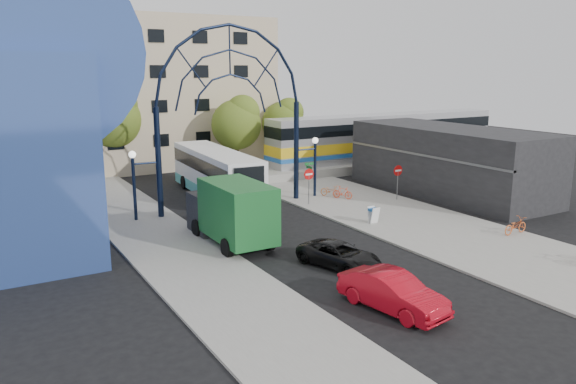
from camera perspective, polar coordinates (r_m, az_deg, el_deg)
ground at (r=26.72m, az=7.31°, el=-8.01°), size 120.00×120.00×0.00m
sidewalk_east at (r=34.61m, az=13.79°, el=-3.38°), size 8.00×56.00×0.12m
plaza_west at (r=28.75m, az=-10.65°, el=-6.50°), size 5.00×50.00×0.12m
gateway_arch at (r=37.08m, az=-5.88°, el=11.27°), size 13.64×0.44×12.10m
stop_sign at (r=38.33m, az=2.13°, el=1.48°), size 0.80×0.07×2.50m
do_not_enter_sign at (r=40.45m, az=11.10°, el=1.81°), size 0.76×0.07×2.48m
street_name_sign at (r=39.01m, az=2.15°, el=1.88°), size 0.70×0.70×2.80m
sandwich_board at (r=34.30m, az=8.67°, el=-2.12°), size 0.55×0.61×0.99m
commercial_block_east at (r=43.80m, az=16.05°, el=3.06°), size 6.00×16.00×5.00m
apartment_block at (r=57.44m, az=-12.89°, el=9.89°), size 20.00×12.10×14.00m
train_platform at (r=55.46m, az=9.84°, el=3.07°), size 32.00×5.00×0.80m
train_car at (r=55.12m, az=9.94°, el=5.63°), size 25.10×3.05×4.20m
tree_north_a at (r=50.69m, az=-5.12°, el=7.12°), size 4.48×4.48×7.00m
tree_north_b at (r=51.12m, az=-17.37°, el=7.40°), size 5.12×5.12×8.00m
tree_north_c at (r=55.27m, az=-0.34°, el=7.27°), size 4.16×4.16×6.50m
city_bus at (r=41.43m, az=-7.31°, el=1.94°), size 3.59×12.65×3.43m
green_truck at (r=30.37m, az=-5.88°, el=-2.01°), size 2.73×6.92×3.48m
black_suv at (r=27.05m, az=5.22°, el=-6.37°), size 3.10×4.62×1.18m
red_sedan at (r=22.61m, az=10.57°, el=-9.96°), size 2.34×4.80×1.52m
bike_near_a at (r=40.99m, az=4.33°, el=0.13°), size 1.19×1.75×0.87m
bike_near_b at (r=40.40m, az=5.56°, el=-0.05°), size 1.14×1.52×0.91m
bike_far_a at (r=34.25m, az=22.10°, el=-3.19°), size 1.84×0.70×0.95m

